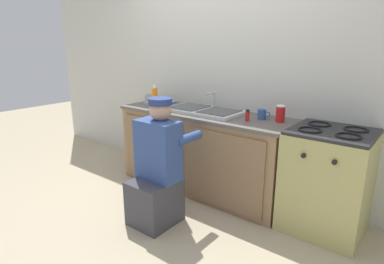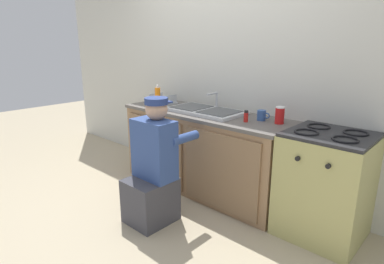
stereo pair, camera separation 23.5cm
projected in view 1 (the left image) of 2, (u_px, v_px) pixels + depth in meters
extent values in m
plane|color=tan|center=(186.00, 197.00, 3.32)|extent=(12.00, 12.00, 0.00)
cube|color=silver|center=(223.00, 71.00, 3.47)|extent=(6.00, 0.10, 2.50)
cube|color=#997551|center=(204.00, 152.00, 3.44)|extent=(1.87, 0.60, 0.82)
cube|color=#866747|center=(153.00, 151.00, 3.47)|extent=(0.82, 0.02, 0.72)
cube|color=#866747|center=(223.00, 171.00, 2.93)|extent=(0.82, 0.02, 0.72)
cube|color=#5B5651|center=(204.00, 114.00, 3.32)|extent=(1.91, 0.62, 0.03)
cube|color=silver|center=(204.00, 111.00, 3.31)|extent=(0.80, 0.44, 0.03)
cube|color=#4C4F51|center=(190.00, 107.00, 3.42)|extent=(0.33, 0.35, 0.01)
cube|color=#4C4F51|center=(219.00, 111.00, 3.19)|extent=(0.33, 0.35, 0.01)
cylinder|color=#B7BABF|center=(214.00, 101.00, 3.43)|extent=(0.02, 0.02, 0.18)
cylinder|color=#B7BABF|center=(210.00, 93.00, 3.35)|extent=(0.02, 0.16, 0.02)
cube|color=tan|center=(327.00, 182.00, 2.67)|extent=(0.64, 0.60, 0.85)
cube|color=#262628|center=(333.00, 132.00, 2.55)|extent=(0.62, 0.59, 0.02)
torus|color=black|center=(310.00, 130.00, 2.54)|extent=(0.19, 0.19, 0.02)
torus|color=black|center=(349.00, 136.00, 2.37)|extent=(0.19, 0.19, 0.02)
torus|color=black|center=(320.00, 124.00, 2.73)|extent=(0.19, 0.19, 0.02)
torus|color=black|center=(356.00, 129.00, 2.55)|extent=(0.19, 0.19, 0.02)
cylinder|color=black|center=(303.00, 156.00, 2.42)|extent=(0.04, 0.02, 0.04)
cylinder|color=black|center=(334.00, 162.00, 2.29)|extent=(0.04, 0.02, 0.04)
cube|color=#3F3F47|center=(155.00, 201.00, 2.82)|extent=(0.36, 0.40, 0.40)
cube|color=#334C8C|center=(158.00, 150.00, 2.74)|extent=(0.38, 0.22, 0.52)
sphere|color=tan|center=(160.00, 110.00, 2.68)|extent=(0.19, 0.19, 0.19)
cylinder|color=navy|center=(160.00, 101.00, 2.66)|extent=(0.20, 0.20, 0.06)
cube|color=navy|center=(167.00, 102.00, 2.73)|extent=(0.13, 0.09, 0.02)
cylinder|color=#334C8C|center=(160.00, 132.00, 2.97)|extent=(0.08, 0.30, 0.08)
cylinder|color=#334C8C|center=(188.00, 138.00, 2.77)|extent=(0.08, 0.30, 0.08)
cylinder|color=red|center=(247.00, 116.00, 2.93)|extent=(0.04, 0.04, 0.08)
cylinder|color=black|center=(248.00, 111.00, 2.92)|extent=(0.04, 0.04, 0.02)
cube|color=#B2B7BC|center=(159.00, 103.00, 3.74)|extent=(0.28, 0.22, 0.02)
cube|color=#B2B7BC|center=(151.00, 98.00, 3.80)|extent=(0.01, 0.21, 0.10)
cube|color=#B2B7BC|center=(166.00, 100.00, 3.66)|extent=(0.01, 0.21, 0.10)
cylinder|color=orange|center=(155.00, 98.00, 3.48)|extent=(0.06, 0.06, 0.22)
cylinder|color=white|center=(154.00, 87.00, 3.45)|extent=(0.03, 0.03, 0.03)
cylinder|color=red|center=(280.00, 114.00, 2.89)|extent=(0.08, 0.08, 0.14)
cylinder|color=white|center=(281.00, 106.00, 2.87)|extent=(0.08, 0.08, 0.01)
cylinder|color=#335699|center=(262.00, 114.00, 3.00)|extent=(0.08, 0.08, 0.09)
torus|color=#335699|center=(268.00, 114.00, 2.97)|extent=(0.06, 0.01, 0.06)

